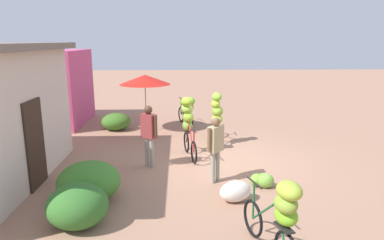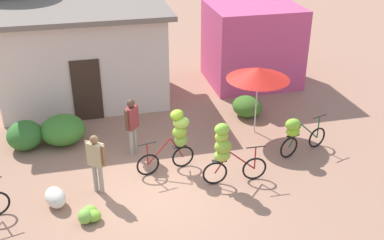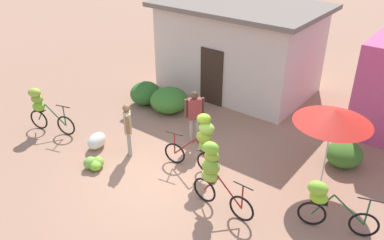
{
  "view_description": "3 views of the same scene",
  "coord_description": "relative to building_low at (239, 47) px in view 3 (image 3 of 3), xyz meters",
  "views": [
    {
      "loc": [
        -9.01,
        1.19,
        3.28
      ],
      "look_at": [
        0.08,
        0.85,
        1.16
      ],
      "focal_mm": 32.08,
      "sensor_mm": 36.0,
      "label": 1
    },
    {
      "loc": [
        -1.4,
        -9.34,
        6.75
      ],
      "look_at": [
        1.09,
        1.12,
        1.3
      ],
      "focal_mm": 43.55,
      "sensor_mm": 36.0,
      "label": 2
    },
    {
      "loc": [
        5.67,
        -6.04,
        6.23
      ],
      "look_at": [
        -0.05,
        1.44,
        1.1
      ],
      "focal_mm": 37.01,
      "sensor_mm": 36.0,
      "label": 3
    }
  ],
  "objects": [
    {
      "name": "market_umbrella",
      "position": [
        4.85,
        -3.77,
        0.27
      ],
      "size": [
        1.85,
        1.85,
        2.08
      ],
      "color": "beige",
      "rests_on": "ground"
    },
    {
      "name": "banana_pile_on_ground",
      "position": [
        -0.22,
        -6.88,
        -1.48
      ],
      "size": [
        0.6,
        0.62,
        0.33
      ],
      "color": "#76AD34",
      "rests_on": "ground"
    },
    {
      "name": "building_low",
      "position": [
        0.0,
        0.0,
        0.0
      ],
      "size": [
        5.76,
        3.95,
        3.22
      ],
      "color": "beige",
      "rests_on": "ground"
    },
    {
      "name": "produce_sack",
      "position": [
        -0.96,
        -6.15,
        -1.41
      ],
      "size": [
        0.65,
        0.81,
        0.44
      ],
      "primitive_type": "ellipsoid",
      "rotation": [
        0.0,
        0.0,
        1.92
      ],
      "color": "silver",
      "rests_on": "ground"
    },
    {
      "name": "hedge_bush_mid",
      "position": [
        5.02,
        -2.63,
        -1.31
      ],
      "size": [
        0.96,
        1.08,
        0.64
      ],
      "primitive_type": "ellipsoid",
      "color": "#3B6E23",
      "rests_on": "ground"
    },
    {
      "name": "ground_plane",
      "position": [
        1.5,
        -6.18,
        -1.63
      ],
      "size": [
        60.0,
        60.0,
        0.0
      ],
      "primitive_type": "plane",
      "color": "#9E735A"
    },
    {
      "name": "bicycle_near_pile",
      "position": [
        2.14,
        -5.24,
        -0.63
      ],
      "size": [
        1.58,
        0.48,
        1.69
      ],
      "color": "black",
      "rests_on": "ground"
    },
    {
      "name": "person_vendor",
      "position": [
        1.11,
        -4.2,
        -0.62
      ],
      "size": [
        0.41,
        0.47,
        1.65
      ],
      "color": "gray",
      "rests_on": "ground"
    },
    {
      "name": "bicycle_by_shop",
      "position": [
        5.46,
        -5.34,
        -0.9
      ],
      "size": [
        1.61,
        0.68,
        1.18
      ],
      "color": "black",
      "rests_on": "ground"
    },
    {
      "name": "hedge_bush_front_right",
      "position": [
        -0.79,
        -3.1,
        -1.21
      ],
      "size": [
        1.28,
        1.3,
        0.82
      ],
      "primitive_type": "ellipsoid",
      "color": "#3C7B2A",
      "rests_on": "ground"
    },
    {
      "name": "person_bystander",
      "position": [
        0.06,
        -5.82,
        -0.67
      ],
      "size": [
        0.45,
        0.42,
        1.57
      ],
      "color": "gray",
      "rests_on": "ground"
    },
    {
      "name": "bicycle_center_loaded",
      "position": [
        3.16,
        -6.18,
        -0.66
      ],
      "size": [
        1.67,
        0.44,
        1.69
      ],
      "color": "black",
      "rests_on": "ground"
    },
    {
      "name": "hedge_bush_front_left",
      "position": [
        -1.84,
        -3.16,
        -1.23
      ],
      "size": [
        1.01,
        1.1,
        0.8
      ],
      "primitive_type": "ellipsoid",
      "color": "#316928",
      "rests_on": "ground"
    },
    {
      "name": "bicycle_leftmost",
      "position": [
        -3.03,
        -6.46,
        -0.79
      ],
      "size": [
        1.62,
        0.6,
        1.39
      ],
      "color": "black",
      "rests_on": "ground"
    }
  ]
}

